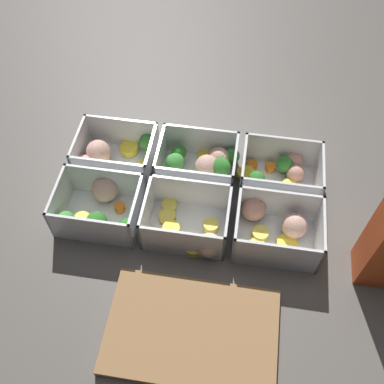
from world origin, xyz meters
The scene contains 8 objects.
ground_plane centered at (0.00, 0.00, 0.00)m, with size 4.00×4.00×0.00m, color #56514C.
container_near_left centered at (-0.18, -0.07, 0.03)m, with size 0.17×0.14×0.08m.
container_near_center centered at (-0.01, -0.07, 0.03)m, with size 0.16×0.13×0.08m.
container_near_right centered at (0.18, -0.07, 0.03)m, with size 0.17×0.12×0.08m.
container_far_left centered at (-0.16, 0.05, 0.03)m, with size 0.16×0.13×0.08m.
container_far_center centered at (-0.01, 0.08, 0.03)m, with size 0.16×0.13×0.08m.
container_far_right centered at (0.17, 0.06, 0.03)m, with size 0.16×0.14×0.08m.
cutting_board centered at (-0.04, 0.26, 0.01)m, with size 0.28×0.18×0.02m.
Camera 1 is at (-0.08, 0.50, 0.74)m, focal length 42.00 mm.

